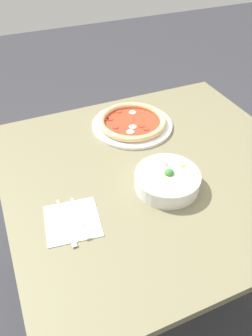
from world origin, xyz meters
name	(u,v)px	position (x,y,z in m)	size (l,w,h in m)	color
ground_plane	(148,282)	(0.00, 0.00, 0.00)	(8.00, 8.00, 0.00)	#333338
dining_table	(155,190)	(0.00, 0.00, 0.66)	(1.06, 1.00, 0.77)	#706B4C
pizza	(132,123)	(-0.03, -0.28, 0.79)	(0.33, 0.33, 0.04)	white
bowl	(167,179)	(0.02, 0.10, 0.80)	(0.22, 0.22, 0.07)	white
napkin	(72,221)	(0.35, 0.12, 0.77)	(0.18, 0.18, 0.00)	white
fork	(80,217)	(0.32, 0.12, 0.77)	(0.01, 0.17, 0.00)	silver
knife	(65,220)	(0.37, 0.11, 0.77)	(0.02, 0.19, 0.01)	silver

